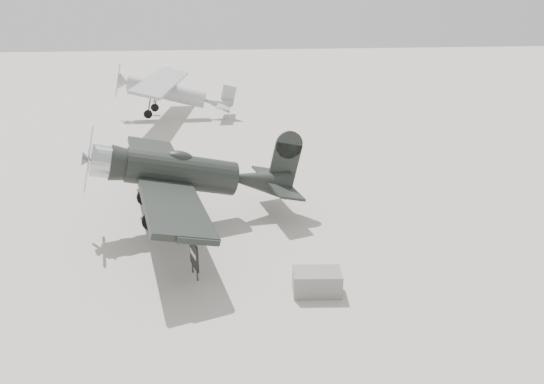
{
  "coord_description": "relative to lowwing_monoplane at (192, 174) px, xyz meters",
  "views": [
    {
      "loc": [
        -4.17,
        -18.16,
        8.98
      ],
      "look_at": [
        -1.73,
        1.92,
        1.5
      ],
      "focal_mm": 35.0,
      "sensor_mm": 36.0,
      "label": 1
    }
  ],
  "objects": [
    {
      "name": "ground",
      "position": [
        4.95,
        -2.82,
        -2.11
      ],
      "size": [
        160.0,
        160.0,
        0.0
      ],
      "primitive_type": "plane",
      "color": "#B0AC9C",
      "rests_on": "ground"
    },
    {
      "name": "lowwing_monoplane",
      "position": [
        0.0,
        0.0,
        0.0
      ],
      "size": [
        8.93,
        12.41,
        3.98
      ],
      "rotation": [
        0.0,
        0.24,
        0.18
      ],
      "color": "black",
      "rests_on": "ground"
    },
    {
      "name": "highwing_monoplane",
      "position": [
        -1.99,
        20.75,
        0.16
      ],
      "size": [
        9.1,
        12.79,
        3.62
      ],
      "rotation": [
        0.0,
        0.23,
        -0.12
      ],
      "color": "#9D9EA2",
      "rests_on": "ground"
    },
    {
      "name": "equipment_block",
      "position": [
        4.01,
        -6.35,
        -1.72
      ],
      "size": [
        1.62,
        1.11,
        0.77
      ],
      "primitive_type": "cube",
      "rotation": [
        0.0,
        0.0,
        -0.1
      ],
      "color": "#63625C",
      "rests_on": "ground"
    },
    {
      "name": "sign_board",
      "position": [
        0.1,
        -4.82,
        -1.31
      ],
      "size": [
        0.32,
        0.9,
        1.33
      ],
      "rotation": [
        0.0,
        0.0,
        0.28
      ],
      "color": "#333333",
      "rests_on": "ground"
    }
  ]
}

